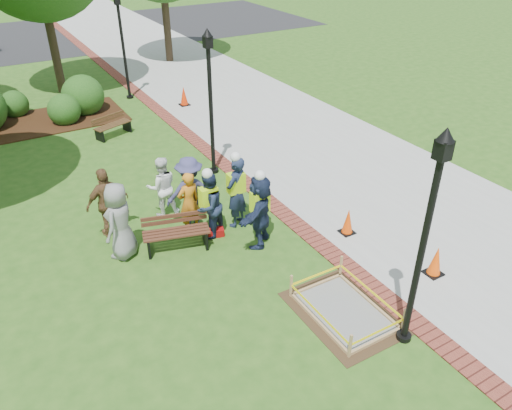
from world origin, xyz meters
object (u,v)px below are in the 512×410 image
bench_near (177,239)px  lamp_near (426,229)px  hivis_worker_b (236,190)px  wet_concrete_pad (345,304)px  hivis_worker_c (209,203)px  cone_front (436,262)px  hivis_worker_a (260,209)px

bench_near → lamp_near: lamp_near is taller
hivis_worker_b → wet_concrete_pad: bearing=-86.1°
wet_concrete_pad → hivis_worker_c: bearing=105.7°
wet_concrete_pad → cone_front: size_ratio=3.15×
wet_concrete_pad → hivis_worker_c: size_ratio=1.26×
wet_concrete_pad → cone_front: bearing=-1.2°
bench_near → lamp_near: size_ratio=0.38×
bench_near → hivis_worker_b: (1.74, 0.23, 0.73)m
hivis_worker_a → hivis_worker_b: 1.02m
hivis_worker_a → wet_concrete_pad: bearing=-86.1°
lamp_near → hivis_worker_a: size_ratio=2.17×
lamp_near → hivis_worker_c: lamp_near is taller
wet_concrete_pad → bench_near: (-2.01, 3.73, 0.03)m
bench_near → lamp_near: 5.90m
lamp_near → hivis_worker_c: size_ratio=2.32×
hivis_worker_b → hivis_worker_c: hivis_worker_b is taller
bench_near → hivis_worker_a: bearing=-23.5°
bench_near → hivis_worker_b: hivis_worker_b is taller
lamp_near → hivis_worker_a: (-0.73, 4.06, -1.51)m
cone_front → hivis_worker_b: bearing=124.4°
cone_front → bench_near: bearing=139.9°
wet_concrete_pad → cone_front: 2.48m
hivis_worker_a → hivis_worker_c: (-0.88, 0.90, -0.05)m
hivis_worker_c → hivis_worker_b: bearing=8.2°
hivis_worker_a → bench_near: bearing=156.5°
hivis_worker_b → hivis_worker_c: 0.82m
cone_front → hivis_worker_c: bearing=132.4°
wet_concrete_pad → cone_front: cone_front is taller
bench_near → cone_front: (4.49, -3.78, 0.09)m
lamp_near → hivis_worker_b: 5.35m
hivis_worker_b → hivis_worker_c: (-0.81, -0.12, -0.08)m
cone_front → hivis_worker_c: size_ratio=0.40×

